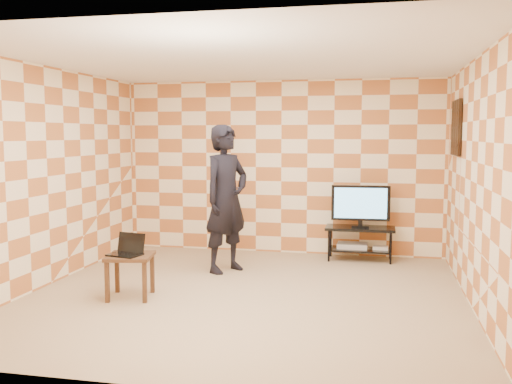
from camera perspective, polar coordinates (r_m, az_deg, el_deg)
floor at (r=6.74m, az=-1.08°, el=-10.29°), size 5.00×5.00×0.00m
wall_back at (r=8.94m, az=2.55°, el=2.48°), size 5.00×0.02×2.70m
wall_front at (r=4.11m, az=-9.06°, el=-1.51°), size 5.00×0.02×2.70m
wall_left at (r=7.47m, az=-20.13°, el=1.48°), size 0.02×5.00×2.70m
wall_right at (r=6.41m, az=21.22°, el=0.77°), size 0.02×5.00×2.70m
ceiling at (r=6.53m, az=-1.13°, el=13.13°), size 5.00×5.00×0.02m
wall_art at (r=7.92m, az=19.39°, el=6.07°), size 0.04×0.72×0.72m
tv_stand at (r=8.60m, az=10.36°, el=-4.34°), size 1.01×0.45×0.50m
tv at (r=8.53m, az=10.42°, el=-1.19°), size 0.85×0.17×0.62m
dvd_player at (r=8.67m, az=9.61°, el=-5.30°), size 0.44×0.32×0.07m
game_console at (r=8.64m, az=12.34°, el=-5.48°), size 0.23×0.17×0.05m
side_table at (r=6.71m, az=-12.48°, el=-6.87°), size 0.58×0.58×0.50m
laptop at (r=6.68m, az=-12.76°, el=-5.70°), size 0.41×0.35×0.24m
person at (r=7.72m, az=-2.99°, el=-0.67°), size 0.79×0.87×2.00m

